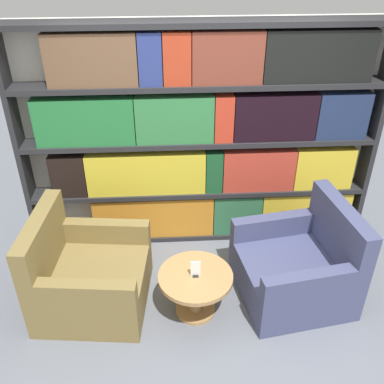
{
  "coord_description": "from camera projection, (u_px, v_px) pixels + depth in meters",
  "views": [
    {
      "loc": [
        -0.31,
        -2.74,
        3.1
      ],
      "look_at": [
        -0.11,
        0.6,
        0.96
      ],
      "focal_mm": 42.0,
      "sensor_mm": 36.0,
      "label": 1
    }
  ],
  "objects": [
    {
      "name": "table_sign",
      "position": [
        196.0,
        270.0,
        3.8
      ],
      "size": [
        0.09,
        0.06,
        0.15
      ],
      "color": "black",
      "rests_on": "coffee_table"
    },
    {
      "name": "coffee_table",
      "position": [
        195.0,
        286.0,
        3.9
      ],
      "size": [
        0.65,
        0.65,
        0.43
      ],
      "color": "#AD7F4C",
      "rests_on": "ground_plane"
    },
    {
      "name": "bookshelf",
      "position": [
        206.0,
        141.0,
        4.44
      ],
      "size": [
        3.51,
        0.3,
        2.28
      ],
      "color": "silver",
      "rests_on": "ground_plane"
    },
    {
      "name": "ground_plane",
      "position": [
        208.0,
        318.0,
        3.99
      ],
      "size": [
        14.0,
        14.0,
        0.0
      ],
      "primitive_type": "plane",
      "color": "slate"
    },
    {
      "name": "armchair_right",
      "position": [
        298.0,
        268.0,
        4.11
      ],
      "size": [
        1.07,
        1.07,
        0.92
      ],
      "rotation": [
        0.0,
        0.0,
        -1.41
      ],
      "color": "#42476B",
      "rests_on": "ground_plane"
    },
    {
      "name": "armchair_left",
      "position": [
        87.0,
        277.0,
        4.01
      ],
      "size": [
        1.03,
        1.02,
        0.92
      ],
      "rotation": [
        0.0,
        0.0,
        1.47
      ],
      "color": "olive",
      "rests_on": "ground_plane"
    }
  ]
}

